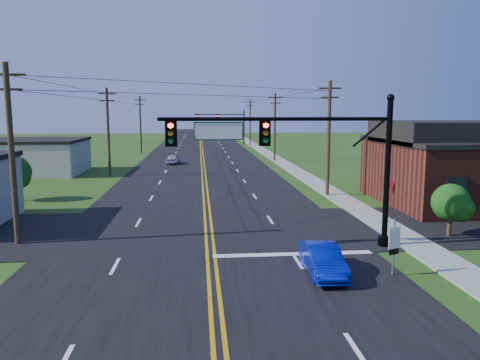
{
  "coord_description": "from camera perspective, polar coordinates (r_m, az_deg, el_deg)",
  "views": [
    {
      "loc": [
        -0.33,
        -13.81,
        6.67
      ],
      "look_at": [
        1.78,
        10.0,
        3.13
      ],
      "focal_mm": 35.0,
      "sensor_mm": 36.0,
      "label": 1
    }
  ],
  "objects": [
    {
      "name": "ground",
      "position": [
        15.34,
        -3.48,
        -17.38
      ],
      "size": [
        260.0,
        260.0,
        0.0
      ],
      "primitive_type": "plane",
      "color": "#224614",
      "rests_on": "ground"
    },
    {
      "name": "road_main",
      "position": [
        64.16,
        -4.75,
        2.44
      ],
      "size": [
        16.0,
        220.0,
        0.04
      ],
      "primitive_type": "cube",
      "color": "black",
      "rests_on": "ground"
    },
    {
      "name": "road_cross",
      "position": [
        26.66,
        -4.22,
        -6.06
      ],
      "size": [
        70.0,
        10.0,
        0.04
      ],
      "primitive_type": "cube",
      "color": "black",
      "rests_on": "ground"
    },
    {
      "name": "sidewalk",
      "position": [
        55.29,
        6.27,
        1.48
      ],
      "size": [
        2.0,
        160.0,
        0.08
      ],
      "primitive_type": "cube",
      "color": "gray",
      "rests_on": "ground"
    },
    {
      "name": "signal_mast_main",
      "position": [
        22.39,
        7.01,
        3.43
      ],
      "size": [
        11.3,
        0.6,
        7.48
      ],
      "color": "black",
      "rests_on": "ground"
    },
    {
      "name": "signal_mast_far",
      "position": [
        93.96,
        -2.18,
        7.11
      ],
      "size": [
        10.98,
        0.6,
        7.48
      ],
      "color": "black",
      "rests_on": "ground"
    },
    {
      "name": "cream_bldg_far",
      "position": [
        55.28,
        -24.81,
        2.64
      ],
      "size": [
        12.2,
        9.2,
        3.7
      ],
      "color": "beige",
      "rests_on": "ground"
    },
    {
      "name": "utility_pole_left_a",
      "position": [
        25.59,
        -26.09,
        3.19
      ],
      "size": [
        1.8,
        0.28,
        9.0
      ],
      "color": "#322516",
      "rests_on": "ground"
    },
    {
      "name": "utility_pole_left_b",
      "position": [
        49.7,
        -15.78,
        5.85
      ],
      "size": [
        1.8,
        0.28,
        9.0
      ],
      "color": "#322516",
      "rests_on": "ground"
    },
    {
      "name": "utility_pole_left_c",
      "position": [
        76.39,
        -12.05,
        6.77
      ],
      "size": [
        1.8,
        0.28,
        9.0
      ],
      "color": "#322516",
      "rests_on": "ground"
    },
    {
      "name": "utility_pole_right_a",
      "position": [
        37.27,
        10.76,
        5.27
      ],
      "size": [
        1.8,
        0.28,
        9.0
      ],
      "color": "#322516",
      "rests_on": "ground"
    },
    {
      "name": "utility_pole_right_b",
      "position": [
        62.67,
        4.26,
        6.61
      ],
      "size": [
        1.8,
        0.28,
        9.0
      ],
      "color": "#322516",
      "rests_on": "ground"
    },
    {
      "name": "utility_pole_right_c",
      "position": [
        92.39,
        1.23,
        7.21
      ],
      "size": [
        1.8,
        0.28,
        9.0
      ],
      "color": "#322516",
      "rests_on": "ground"
    },
    {
      "name": "tree_right_back",
      "position": [
        43.22,
        17.17,
        2.63
      ],
      "size": [
        3.0,
        3.0,
        4.1
      ],
      "color": "#322516",
      "rests_on": "ground"
    },
    {
      "name": "shrub_corner",
      "position": [
        27.29,
        24.31,
        -2.52
      ],
      "size": [
        2.0,
        2.0,
        2.86
      ],
      "color": "#322516",
      "rests_on": "ground"
    },
    {
      "name": "tree_left",
      "position": [
        38.59,
        -25.77,
        0.86
      ],
      "size": [
        2.4,
        2.4,
        3.37
      ],
      "color": "#322516",
      "rests_on": "ground"
    },
    {
      "name": "blue_car",
      "position": [
        19.66,
        10.07,
        -9.66
      ],
      "size": [
        1.37,
        3.76,
        1.23
      ],
      "primitive_type": "imported",
      "rotation": [
        0.0,
        0.0,
        -0.02
      ],
      "color": "#0715AC",
      "rests_on": "ground"
    },
    {
      "name": "distant_car",
      "position": [
        59.76,
        -8.14,
        2.51
      ],
      "size": [
        1.83,
        3.7,
        1.21
      ],
      "primitive_type": "imported",
      "rotation": [
        0.0,
        0.0,
        3.03
      ],
      "color": "silver",
      "rests_on": "ground"
    },
    {
      "name": "route_sign",
      "position": [
        20.06,
        18.28,
        -7.32
      ],
      "size": [
        0.56,
        0.24,
        2.37
      ],
      "rotation": [
        0.0,
        0.0,
        0.36
      ],
      "color": "slate",
      "rests_on": "ground"
    },
    {
      "name": "stop_sign",
      "position": [
        33.61,
        17.59,
        -0.9
      ],
      "size": [
        0.67,
        0.33,
        2.03
      ],
      "rotation": [
        0.0,
        0.0,
        -0.42
      ],
      "color": "slate",
      "rests_on": "ground"
    }
  ]
}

